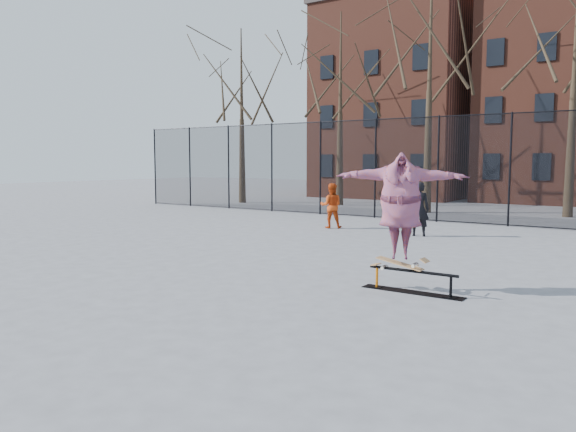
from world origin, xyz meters
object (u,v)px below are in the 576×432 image
Objects in this scene: skateboard at (400,265)px; skater at (401,209)px; skate_rail at (412,284)px; bystander_red at (331,206)px; bystander_black at (419,209)px.

skater is at bearing 0.00° from skateboard.
skate_rail is 9.56m from bystander_red.
bystander_black is at bearing 86.07° from skater.
skater is at bearing 180.00° from skate_rail.
bystander_black is at bearing 146.20° from bystander_red.
bystander_black reaches higher than skate_rail.
skateboard is 9.39m from bystander_red.
skater reaches higher than bystander_red.
skateboard is (-0.25, 0.00, 0.30)m from skate_rail.
skateboard is 0.55× the size of bystander_black.
bystander_red is (-5.79, 7.39, 0.31)m from skateboard.
bystander_black is 3.28m from bystander_red.
skater is (-0.25, 0.00, 1.30)m from skate_rail.
skateboard reaches higher than skate_rail.
bystander_red is at bearing 129.22° from skate_rail.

